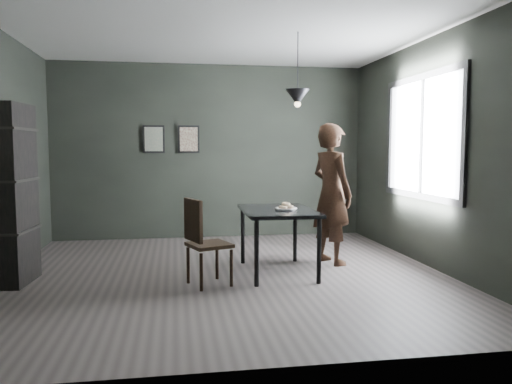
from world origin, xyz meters
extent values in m
plane|color=#342F2D|center=(0.00, 0.00, 0.00)|extent=(5.00, 5.00, 0.00)
cube|color=black|center=(0.00, 2.50, 1.40)|extent=(5.00, 0.10, 2.80)
cube|color=silver|center=(0.00, 0.00, 2.80)|extent=(5.00, 5.00, 0.02)
cube|color=white|center=(2.48, 0.20, 1.60)|extent=(0.02, 1.80, 1.40)
cube|color=black|center=(2.47, 0.20, 1.60)|extent=(0.04, 1.96, 1.56)
cube|color=black|center=(0.60, 0.00, 0.73)|extent=(0.80, 1.20, 0.04)
cylinder|color=black|center=(0.26, -0.54, 0.35)|extent=(0.05, 0.05, 0.71)
cylinder|color=black|center=(0.94, -0.54, 0.35)|extent=(0.05, 0.05, 0.71)
cylinder|color=black|center=(0.26, 0.54, 0.35)|extent=(0.05, 0.05, 0.71)
cylinder|color=black|center=(0.94, 0.54, 0.35)|extent=(0.05, 0.05, 0.71)
cylinder|color=white|center=(0.68, -0.06, 0.76)|extent=(0.23, 0.23, 0.01)
torus|color=beige|center=(0.72, -0.05, 0.78)|extent=(0.10, 0.10, 0.04)
torus|color=beige|center=(0.64, -0.08, 0.78)|extent=(0.10, 0.10, 0.04)
torus|color=beige|center=(0.68, -0.06, 0.81)|extent=(0.15, 0.15, 0.05)
imported|color=black|center=(1.37, 0.38, 0.88)|extent=(0.64, 0.76, 1.77)
cube|color=black|center=(-0.23, -0.40, 0.43)|extent=(0.52, 0.52, 0.04)
cube|color=black|center=(-0.40, -0.47, 0.71)|extent=(0.18, 0.39, 0.44)
cylinder|color=black|center=(-0.33, -0.62, 0.20)|extent=(0.03, 0.03, 0.39)
cylinder|color=black|center=(0.00, -0.50, 0.20)|extent=(0.03, 0.03, 0.39)
cylinder|color=black|center=(-0.45, -0.30, 0.20)|extent=(0.03, 0.03, 0.39)
cylinder|color=black|center=(-0.13, -0.18, 0.20)|extent=(0.03, 0.03, 0.39)
cube|color=black|center=(-2.32, 0.02, 0.96)|extent=(0.42, 0.67, 1.93)
cylinder|color=black|center=(0.85, 0.10, 2.42)|extent=(0.01, 0.01, 0.75)
cone|color=black|center=(0.85, 0.10, 2.05)|extent=(0.28, 0.28, 0.18)
sphere|color=#FFE0B2|center=(0.85, 0.10, 1.97)|extent=(0.07, 0.07, 0.07)
cube|color=black|center=(-0.90, 2.47, 1.60)|extent=(0.34, 0.03, 0.44)
cube|color=#466251|center=(-0.90, 2.45, 1.60)|extent=(0.28, 0.01, 0.38)
cube|color=black|center=(-0.35, 2.47, 1.60)|extent=(0.34, 0.03, 0.44)
cube|color=brown|center=(-0.35, 2.45, 1.60)|extent=(0.28, 0.01, 0.38)
camera|label=1|loc=(-0.58, -5.64, 1.46)|focal=35.00mm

